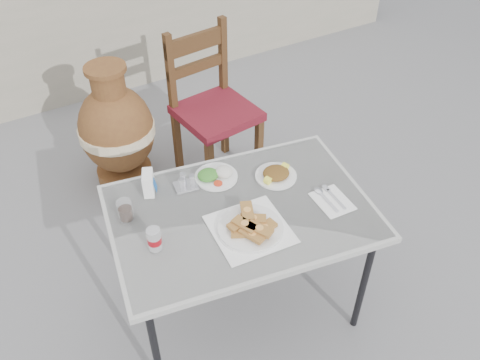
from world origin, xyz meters
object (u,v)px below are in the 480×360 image
soda_can (154,239)px  salad_chopped_plate (276,174)px  chair (212,107)px  condiment_caddy (186,183)px  salad_rice_plate (216,175)px  napkin_holder (148,183)px  pide_plate (250,225)px  cola_glass (125,211)px  terracotta_urn (117,130)px  cafe_table (241,218)px

soda_can → salad_chopped_plate: bearing=11.0°
chair → condiment_caddy: bearing=-131.6°
salad_rice_plate → napkin_holder: size_ratio=1.85×
pide_plate → cola_glass: size_ratio=3.57×
salad_rice_plate → terracotta_urn: terracotta_urn is taller
salad_chopped_plate → condiment_caddy: size_ratio=1.72×
salad_chopped_plate → terracotta_urn: terracotta_urn is taller
pide_plate → terracotta_urn: bearing=95.8°
cafe_table → condiment_caddy: condiment_caddy is taller
salad_chopped_plate → napkin_holder: 0.57m
salad_chopped_plate → condiment_caddy: (-0.38, 0.14, 0.01)m
salad_rice_plate → chair: chair is taller
cafe_table → salad_chopped_plate: salad_chopped_plate is taller
cafe_table → soda_can: soda_can is taller
napkin_holder → chair: 0.99m
pide_plate → salad_rice_plate: 0.35m
pide_plate → salad_rice_plate: pide_plate is taller
pide_plate → salad_chopped_plate: (0.27, 0.22, -0.01)m
salad_chopped_plate → salad_rice_plate: bearing=151.6°
pide_plate → chair: chair is taller
salad_chopped_plate → terracotta_urn: size_ratio=0.23×
cafe_table → chair: bearing=69.4°
cafe_table → salad_rice_plate: size_ratio=6.15×
terracotta_urn → salad_rice_plate: bearing=-80.6°
salad_rice_plate → condiment_caddy: 0.14m
soda_can → terracotta_urn: (0.23, 1.25, -0.34)m
cola_glass → chair: 1.16m
salad_rice_plate → chair: 0.86m
cafe_table → terracotta_urn: size_ratio=1.50×
cola_glass → napkin_holder: napkin_holder is taller
salad_chopped_plate → condiment_caddy: bearing=160.1°
salad_rice_plate → soda_can: size_ratio=1.96×
napkin_holder → terracotta_urn: bearing=105.7°
cafe_table → cola_glass: cola_glass is taller
chair → pide_plate: bearing=-116.8°
cafe_table → soda_can: bearing=-177.5°
pide_plate → soda_can: soda_can is taller
salad_rice_plate → napkin_holder: 0.30m
pide_plate → soda_can: (-0.37, 0.10, 0.02)m
pide_plate → condiment_caddy: 0.38m
salad_rice_plate → soda_can: (-0.40, -0.25, 0.03)m
salad_rice_plate → terracotta_urn: 1.06m
soda_can → cola_glass: 0.22m
salad_rice_plate → condiment_caddy: size_ratio=1.78×
pide_plate → salad_rice_plate: bearing=85.4°
pide_plate → napkin_holder: 0.49m
salad_chopped_plate → cafe_table: bearing=-156.3°
salad_rice_plate → terracotta_urn: (-0.17, 1.00, -0.31)m
salad_chopped_plate → napkin_holder: napkin_holder is taller
salad_chopped_plate → napkin_holder: bearing=160.5°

